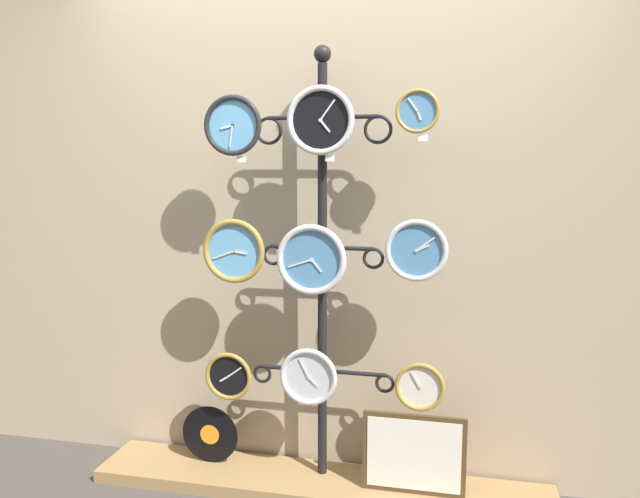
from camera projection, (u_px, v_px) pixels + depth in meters
shop_wall at (330, 196)px, 3.02m from camera, size 4.40×0.04×2.80m
low_shelf at (320, 484)px, 3.00m from camera, size 2.20×0.36×0.06m
display_stand at (322, 323)px, 2.95m from camera, size 0.69×0.36×2.08m
clock_top_left at (233, 125)px, 2.80m from camera, size 0.27×0.04×0.27m
clock_top_center at (321, 120)px, 2.71m from camera, size 0.30×0.04×0.30m
clock_top_right at (418, 111)px, 2.63m from camera, size 0.19×0.04×0.19m
clock_middle_left at (234, 251)px, 2.88m from camera, size 0.30×0.04×0.30m
clock_middle_center at (312, 260)px, 2.80m from camera, size 0.32×0.04×0.32m
clock_middle_right at (416, 250)px, 2.69m from camera, size 0.27×0.04×0.27m
clock_bottom_left at (229, 376)px, 3.01m from camera, size 0.24×0.04×0.24m
clock_bottom_center at (309, 377)px, 2.89m from camera, size 0.27×0.04×0.27m
clock_bottom_right at (420, 387)px, 2.81m from camera, size 0.23×0.04×0.23m
vinyl_record at (210, 434)px, 3.13m from camera, size 0.29×0.01×0.29m
picture_frame at (414, 454)px, 2.83m from camera, size 0.47×0.02×0.38m
price_tag_upper at (241, 159)px, 2.81m from camera, size 0.04×0.00×0.03m
price_tag_mid at (330, 158)px, 2.72m from camera, size 0.04×0.00×0.03m
price_tag_lower at (423, 138)px, 2.64m from camera, size 0.04×0.00×0.03m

